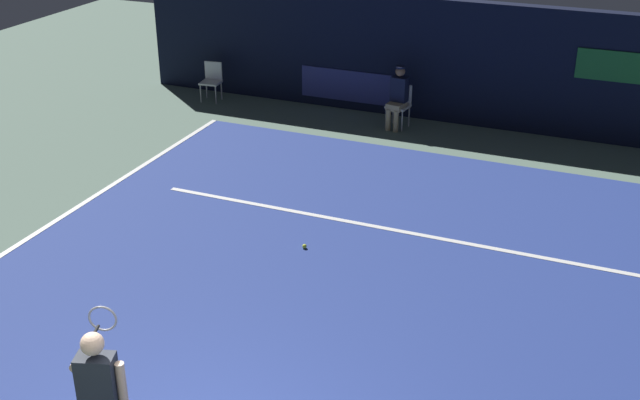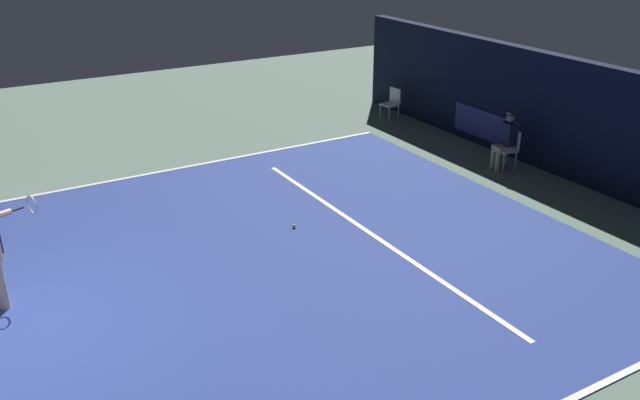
% 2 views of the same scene
% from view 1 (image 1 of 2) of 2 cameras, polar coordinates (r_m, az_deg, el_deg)
% --- Properties ---
extents(ground_plane, '(30.42, 30.42, 0.00)m').
position_cam_1_polar(ground_plane, '(11.46, 1.65, -5.99)').
color(ground_plane, slate).
extents(court_surface, '(10.17, 10.53, 0.01)m').
position_cam_1_polar(court_surface, '(11.46, 1.65, -5.96)').
color(court_surface, navy).
rests_on(court_surface, ground).
extents(line_sideline_right, '(0.10, 10.53, 0.01)m').
position_cam_1_polar(line_sideline_right, '(13.84, -18.19, -1.45)').
color(line_sideline_right, white).
rests_on(line_sideline_right, court_surface).
extents(line_service, '(7.93, 0.10, 0.01)m').
position_cam_1_polar(line_service, '(12.97, 4.59, -2.00)').
color(line_service, white).
rests_on(line_service, court_surface).
extents(back_wall, '(15.18, 0.33, 2.60)m').
position_cam_1_polar(back_wall, '(17.42, 10.48, 9.42)').
color(back_wall, black).
rests_on(back_wall, ground).
extents(tennis_player, '(0.83, 0.92, 1.73)m').
position_cam_1_polar(tennis_player, '(8.16, -15.17, -13.25)').
color(tennis_player, beige).
rests_on(tennis_player, ground).
extents(line_judge_on_chair, '(0.49, 0.57, 1.32)m').
position_cam_1_polar(line_judge_on_chair, '(17.09, 5.52, 7.27)').
color(line_judge_on_chair, white).
rests_on(line_judge_on_chair, ground).
extents(courtside_chair_near, '(0.48, 0.46, 0.88)m').
position_cam_1_polar(courtside_chair_near, '(18.99, -7.63, 8.44)').
color(courtside_chair_near, white).
rests_on(courtside_chair_near, ground).
extents(tennis_ball, '(0.07, 0.07, 0.07)m').
position_cam_1_polar(tennis_ball, '(12.34, -1.10, -3.28)').
color(tennis_ball, '#CCE033').
rests_on(tennis_ball, court_surface).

